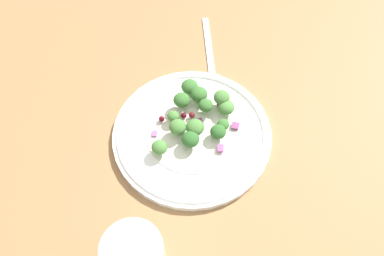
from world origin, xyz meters
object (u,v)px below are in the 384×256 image
Objects in this scene: plate at (192,134)px; fork at (210,56)px; broccoli_floret_0 at (190,139)px; broccoli_floret_2 at (222,98)px; broccoli_floret_1 at (223,124)px.

plate reaches higher than fork.
broccoli_floret_0 is 1.03× the size of broccoli_floret_2.
plate is at bearing 150.63° from broccoli_floret_0.
broccoli_floret_1 is (1.30, 4.94, 1.78)cm from plate.
plate is 9.19× the size of broccoli_floret_0.
plate is at bearing -34.57° from fork.
broccoli_floret_0 is 9.45cm from broccoli_floret_2.
broccoli_floret_2 is at bearing 122.88° from broccoli_floret_0.
plate is at bearing -104.76° from broccoli_floret_1.
broccoli_floret_2 is (-2.99, 6.73, 2.76)cm from plate.
broccoli_floret_1 is 4.76cm from broccoli_floret_2.
plate is 5.40cm from broccoli_floret_1.
broccoli_floret_2 is (-4.29, 1.79, 0.98)cm from broccoli_floret_1.
broccoli_floret_2 reaches higher than broccoli_floret_0.
broccoli_floret_2 is (-5.13, 7.93, 0.44)cm from broccoli_floret_0.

